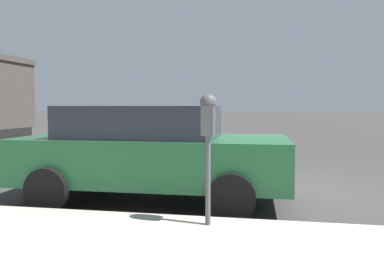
% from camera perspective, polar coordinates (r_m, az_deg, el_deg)
% --- Properties ---
extents(ground_plane, '(220.00, 220.00, 0.00)m').
position_cam_1_polar(ground_plane, '(6.86, 12.17, -9.41)').
color(ground_plane, '#3D3A3A').
extents(parking_meter, '(0.21, 0.19, 1.49)m').
position_cam_1_polar(parking_meter, '(4.22, 2.47, 0.42)').
color(parking_meter, '#4C5156').
rests_on(parking_meter, sidewalk).
extents(car_green, '(2.02, 4.21, 1.51)m').
position_cam_1_polar(car_green, '(6.00, -6.33, -3.46)').
color(car_green, '#1E5B33').
rests_on(car_green, ground_plane).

